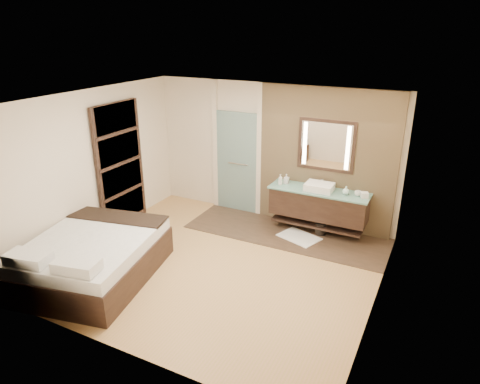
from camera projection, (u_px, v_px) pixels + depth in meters
The scene contains 15 objects.
floor at pixel (217, 265), 7.05m from camera, with size 5.00×5.00×0.00m, color #AF8A49.
tile_strip at pixel (286, 233), 8.13m from camera, with size 3.80×1.30×0.01m, color #34271C.
stone_wall at pixel (326, 161), 7.94m from camera, with size 2.60×0.08×2.70m, color tan.
vanity at pixel (318, 204), 7.98m from camera, with size 1.85×0.55×0.88m.
mirror_unit at pixel (326, 146), 7.79m from camera, with size 1.06×0.04×0.96m.
frosted_door at pixel (237, 158), 8.78m from camera, with size 1.10×0.12×2.70m.
shoji_partition at pixel (120, 165), 8.12m from camera, with size 0.06×1.20×2.40m.
bed at pixel (93, 258), 6.61m from camera, with size 2.12×2.45×0.83m.
bath_mat at pixel (299, 237), 7.95m from camera, with size 0.72×0.50×0.02m, color white.
waste_bin at pixel (321, 228), 8.05m from camera, with size 0.20×0.20×0.25m, color black.
tissue_box at pixel (365, 195), 7.50m from camera, with size 0.12×0.12×0.10m, color silver.
soap_bottle_a at pixel (280, 180), 8.10m from camera, with size 0.08×0.08×0.21m, color silver.
soap_bottle_b at pixel (286, 179), 8.16m from camera, with size 0.08×0.09×0.19m, color #B2B2B2.
soap_bottle_c at pixel (346, 190), 7.64m from camera, with size 0.12×0.12×0.16m, color silver.
cup at pixel (358, 193), 7.60m from camera, with size 0.11×0.11×0.09m, color white.
Camera 1 is at (3.07, -5.31, 3.70)m, focal length 32.00 mm.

